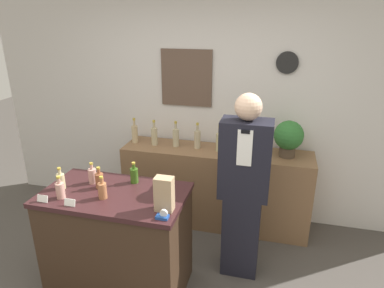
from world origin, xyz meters
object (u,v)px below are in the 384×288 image
Objects in this scene: potted_plant at (289,137)px; tape_dispenser at (163,216)px; paper_bag at (164,194)px; shopkeeper at (244,189)px.

potted_plant reaches higher than tape_dispenser.
potted_plant is 1.64m from paper_bag.
potted_plant is (0.37, 0.75, 0.27)m from shopkeeper.
shopkeeper is 0.84m from paper_bag.
potted_plant reaches higher than paper_bag.
shopkeeper is at bearing 56.14° from tape_dispenser.
paper_bag is (-0.88, -1.37, -0.05)m from potted_plant.
shopkeeper is 19.13× the size of tape_dispenser.
paper_bag is (-0.52, -0.63, 0.22)m from shopkeeper.
paper_bag is at bearing -129.71° from shopkeeper.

